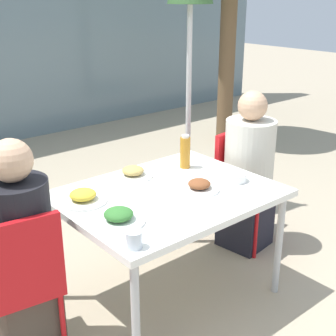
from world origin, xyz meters
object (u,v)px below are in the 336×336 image
(drinking_cup, at_px, (134,239))
(salad_bowl, at_px, (234,177))
(bottle, at_px, (185,152))
(person_right, at_px, (248,177))
(person_left, at_px, (23,257))
(chair_left, at_px, (19,278))
(chair_right, at_px, (242,179))

(drinking_cup, height_order, salad_bowl, drinking_cup)
(bottle, relative_size, drinking_cup, 2.74)
(salad_bowl, bearing_deg, person_right, 30.11)
(person_left, relative_size, drinking_cup, 14.47)
(salad_bowl, bearing_deg, drinking_cup, -165.39)
(chair_left, height_order, person_right, person_right)
(chair_left, bearing_deg, person_left, 58.07)
(chair_left, relative_size, drinking_cup, 10.46)
(person_left, height_order, salad_bowl, person_left)
(drinking_cup, distance_m, salad_bowl, 0.99)
(bottle, height_order, salad_bowl, bottle)
(person_left, relative_size, bottle, 5.28)
(bottle, bearing_deg, salad_bowl, -78.32)
(person_left, bearing_deg, person_right, 7.77)
(chair_right, bearing_deg, drinking_cup, 14.57)
(person_left, relative_size, chair_right, 1.38)
(person_left, bearing_deg, chair_left, -121.93)
(drinking_cup, bearing_deg, chair_right, 22.38)
(chair_left, height_order, chair_right, same)
(chair_right, xyz_separation_m, person_right, (-0.04, -0.09, 0.05))
(person_right, relative_size, bottle, 5.26)
(person_left, xyz_separation_m, chair_right, (1.77, 0.09, -0.06))
(person_left, distance_m, chair_right, 1.78)
(chair_left, bearing_deg, salad_bowl, 0.04)
(person_right, distance_m, salad_bowl, 0.55)
(chair_right, bearing_deg, person_left, -4.98)
(bottle, bearing_deg, chair_left, -171.45)
(chair_right, xyz_separation_m, bottle, (-0.56, 0.03, 0.33))
(person_right, bearing_deg, chair_right, -121.93)
(person_left, bearing_deg, bottle, 13.32)
(chair_right, height_order, person_right, person_right)
(bottle, bearing_deg, drinking_cup, -144.66)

